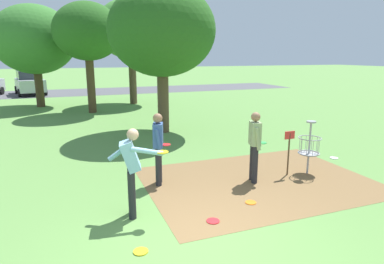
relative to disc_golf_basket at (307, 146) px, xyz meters
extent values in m
plane|color=#5B8942|center=(-3.75, -2.08, -0.75)|extent=(160.00, 160.00, 0.00)
cube|color=brown|center=(-1.42, -0.02, -0.75)|extent=(5.39, 3.95, 0.01)
cylinder|color=#9E9EA3|center=(0.06, -0.01, -0.08)|extent=(0.05, 0.05, 1.35)
cylinder|color=#9E9EA3|center=(0.06, -0.01, 0.62)|extent=(0.24, 0.24, 0.04)
torus|color=#9E9EA3|center=(0.06, -0.01, 0.20)|extent=(0.58, 0.58, 0.02)
torus|color=#9E9EA3|center=(0.06, -0.01, -0.20)|extent=(0.55, 0.55, 0.03)
cylinder|color=#9E9EA3|center=(0.06, -0.01, -0.22)|extent=(0.48, 0.48, 0.02)
cylinder|color=gray|center=(0.30, -0.01, 0.00)|extent=(0.01, 0.01, 0.40)
cylinder|color=gray|center=(0.25, 0.13, 0.00)|extent=(0.01, 0.01, 0.40)
cylinder|color=gray|center=(0.13, 0.22, 0.00)|extent=(0.01, 0.01, 0.40)
cylinder|color=gray|center=(-0.01, 0.22, 0.00)|extent=(0.01, 0.01, 0.40)
cylinder|color=gray|center=(-0.13, 0.13, 0.00)|extent=(0.01, 0.01, 0.40)
cylinder|color=gray|center=(-0.18, -0.01, 0.00)|extent=(0.01, 0.01, 0.40)
cylinder|color=gray|center=(-0.13, -0.15, 0.00)|extent=(0.01, 0.01, 0.40)
cylinder|color=gray|center=(-0.01, -0.24, 0.00)|extent=(0.01, 0.01, 0.40)
cylinder|color=gray|center=(0.13, -0.24, 0.00)|extent=(0.01, 0.01, 0.40)
cylinder|color=gray|center=(0.25, -0.15, 0.00)|extent=(0.01, 0.01, 0.40)
cylinder|color=#4C3823|center=(-0.49, 0.09, -0.20)|extent=(0.04, 0.04, 1.10)
cube|color=red|center=(-0.49, 0.09, 0.30)|extent=(0.28, 0.03, 0.20)
cylinder|color=#232328|center=(-1.52, 0.11, -0.29)|extent=(0.14, 0.14, 0.92)
cylinder|color=#232328|center=(-1.58, -0.10, -0.29)|extent=(0.14, 0.14, 0.92)
cube|color=#93A875|center=(-1.55, 0.00, 0.45)|extent=(0.31, 0.41, 0.56)
sphere|color=#9E7051|center=(-1.55, 0.00, 0.85)|extent=(0.22, 0.22, 0.22)
cylinder|color=#93A875|center=(-1.48, 0.18, 0.36)|extent=(0.18, 0.13, 0.55)
cylinder|color=#93A875|center=(-1.59, -0.18, 0.36)|extent=(0.18, 0.13, 0.55)
cylinder|color=green|center=(-1.38, -0.05, 0.22)|extent=(0.22, 0.22, 0.02)
cylinder|color=#232328|center=(-3.71, 0.76, -0.29)|extent=(0.14, 0.14, 0.92)
cylinder|color=#232328|center=(-3.78, 0.55, -0.29)|extent=(0.14, 0.14, 0.92)
cube|color=#385693|center=(-3.74, 0.65, 0.45)|extent=(0.32, 0.41, 0.56)
sphere|color=#9E7051|center=(-3.74, 0.65, 0.85)|extent=(0.22, 0.22, 0.22)
cylinder|color=#385693|center=(-3.66, 0.82, 0.36)|extent=(0.18, 0.14, 0.55)
cylinder|color=#385693|center=(-3.78, 0.47, 0.36)|extent=(0.18, 0.14, 0.55)
cylinder|color=red|center=(-3.57, 0.59, 0.22)|extent=(0.22, 0.22, 0.02)
cylinder|color=#232328|center=(-4.62, -0.63, -0.29)|extent=(0.14, 0.14, 0.92)
cylinder|color=#232328|center=(-4.66, -0.84, -0.29)|extent=(0.14, 0.14, 0.92)
cube|color=#84B7D1|center=(-4.64, -0.74, 0.45)|extent=(0.44, 0.42, 0.60)
sphere|color=tan|center=(-4.58, -0.75, 0.85)|extent=(0.22, 0.22, 0.22)
cylinder|color=#84B7D1|center=(-4.37, -0.95, 0.56)|extent=(0.59, 0.19, 0.21)
cylinder|color=gold|center=(-4.10, -1.00, 0.53)|extent=(0.22, 0.22, 0.02)
cylinder|color=#84B7D1|center=(-4.79, -0.55, 0.49)|extent=(0.49, 0.17, 0.37)
cylinder|color=red|center=(-3.30, -1.50, -0.74)|extent=(0.25, 0.25, 0.02)
cylinder|color=gold|center=(-4.76, -1.99, -0.74)|extent=(0.24, 0.24, 0.02)
cylinder|color=white|center=(1.67, 0.76, -0.74)|extent=(0.24, 0.24, 0.02)
cylinder|color=orange|center=(-2.23, -1.05, -0.74)|extent=(0.23, 0.23, 0.02)
cylinder|color=brown|center=(-2.10, 5.98, 0.44)|extent=(0.44, 0.44, 2.38)
ellipsoid|color=#285B1E|center=(-2.10, 5.98, 3.15)|extent=(4.06, 4.06, 3.45)
cylinder|color=#4C3823|center=(-4.40, 11.77, 0.69)|extent=(0.42, 0.42, 2.89)
ellipsoid|color=#285B1E|center=(-4.40, 11.77, 3.43)|extent=(3.45, 3.45, 2.93)
cylinder|color=brown|center=(-1.69, 14.33, 0.73)|extent=(0.45, 0.45, 2.97)
ellipsoid|color=#428433|center=(-1.69, 14.33, 3.79)|extent=(4.20, 4.20, 3.57)
cylinder|color=#4C3823|center=(-7.12, 14.98, 0.32)|extent=(0.46, 0.46, 2.15)
ellipsoid|color=#38752D|center=(-7.12, 14.98, 3.11)|extent=(4.57, 4.57, 3.89)
cube|color=#4C4C51|center=(-3.75, 22.53, -0.75)|extent=(36.00, 6.00, 0.01)
cylinder|color=black|center=(-10.35, 22.83, -0.45)|extent=(0.31, 0.63, 0.60)
cube|color=#B2B7BC|center=(-8.25, 22.16, 0.00)|extent=(2.57, 4.47, 0.90)
cube|color=#2D333D|center=(-8.25, 22.16, 0.77)|extent=(1.97, 2.45, 0.64)
cylinder|color=black|center=(-9.39, 23.27, -0.45)|extent=(0.29, 0.62, 0.60)
cylinder|color=black|center=(-7.62, 23.61, -0.45)|extent=(0.29, 0.62, 0.60)
cylinder|color=black|center=(-8.89, 20.71, -0.45)|extent=(0.29, 0.62, 0.60)
cylinder|color=black|center=(-7.12, 21.06, -0.45)|extent=(0.29, 0.62, 0.60)
camera|label=1|loc=(-5.65, -6.61, 2.25)|focal=31.10mm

